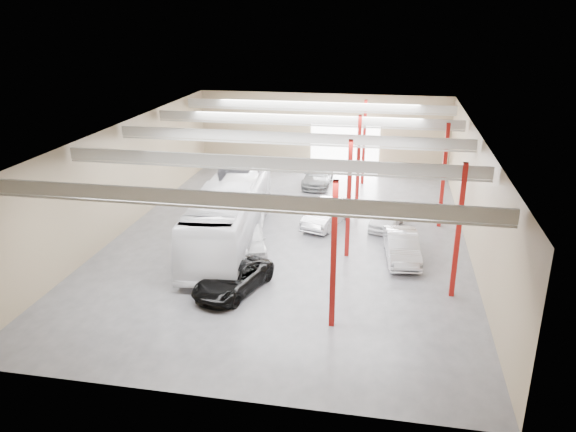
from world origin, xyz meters
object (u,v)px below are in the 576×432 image
(car_row_a, at_px, (250,239))
(black_sedan, at_px, (233,278))
(car_right_far, at_px, (387,216))
(car_right_near, at_px, (402,246))
(car_row_b, at_px, (327,213))
(coach_bus, at_px, (230,213))
(car_row_c, at_px, (318,176))

(car_row_a, bearing_deg, black_sedan, -103.38)
(car_right_far, bearing_deg, car_row_a, -132.86)
(black_sedan, bearing_deg, car_right_near, 50.51)
(black_sedan, relative_size, car_row_b, 1.01)
(car_row_a, bearing_deg, car_right_near, -15.25)
(coach_bus, distance_m, car_row_a, 2.15)
(coach_bus, distance_m, black_sedan, 6.57)
(car_right_near, bearing_deg, car_right_far, 93.63)
(car_right_near, relative_size, car_right_far, 1.14)
(black_sedan, xyz_separation_m, car_row_c, (1.77, 19.58, 0.07))
(car_row_a, xyz_separation_m, car_right_far, (8.03, 5.61, -0.01))
(car_row_c, xyz_separation_m, car_right_far, (5.85, -8.77, -0.03))
(car_row_b, relative_size, car_row_c, 0.95)
(car_row_b, bearing_deg, coach_bus, -125.27)
(car_row_b, relative_size, car_right_far, 1.15)
(car_row_c, height_order, car_right_near, car_right_near)
(car_row_a, bearing_deg, car_row_b, 34.28)
(car_row_b, height_order, car_row_c, car_row_b)
(car_row_b, xyz_separation_m, car_right_near, (4.93, -4.79, -0.01))
(car_right_near, xyz_separation_m, car_right_far, (-0.94, 5.20, -0.08))
(car_right_far, bearing_deg, car_row_c, 135.92)
(car_row_c, distance_m, car_right_near, 15.53)
(coach_bus, height_order, black_sedan, coach_bus)
(car_right_far, bearing_deg, car_right_near, -67.53)
(black_sedan, xyz_separation_m, car_right_far, (7.62, 10.81, 0.04))
(car_row_a, distance_m, car_right_near, 8.98)
(car_row_a, relative_size, car_row_c, 0.83)
(car_row_b, distance_m, car_row_c, 9.36)
(black_sedan, bearing_deg, car_row_b, 88.03)
(black_sedan, xyz_separation_m, car_row_a, (-0.41, 5.20, 0.05))
(coach_bus, bearing_deg, car_row_b, 32.15)
(coach_bus, bearing_deg, car_right_far, 20.75)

